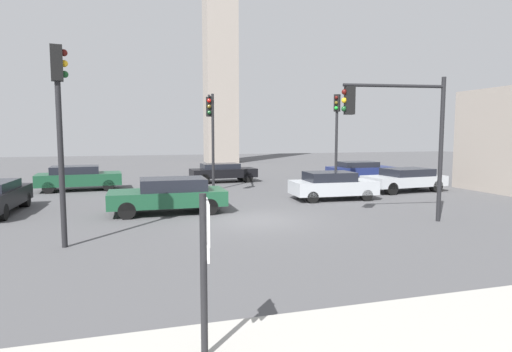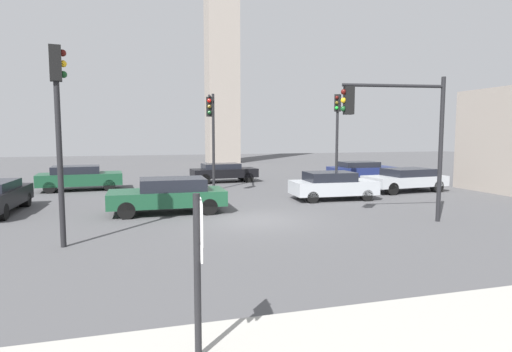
{
  "view_description": "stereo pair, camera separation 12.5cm",
  "coord_description": "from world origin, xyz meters",
  "px_view_note": "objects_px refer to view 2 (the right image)",
  "views": [
    {
      "loc": [
        -4.49,
        -15.6,
        3.33
      ],
      "look_at": [
        1.24,
        4.25,
        1.27
      ],
      "focal_mm": 29.76,
      "sensor_mm": 36.0,
      "label": 1
    },
    {
      "loc": [
        -4.37,
        -15.63,
        3.33
      ],
      "look_at": [
        1.24,
        4.25,
        1.27
      ],
      "focal_mm": 29.76,
      "sensor_mm": 36.0,
      "label": 2
    }
  ],
  "objects_px": {
    "car_5": "(169,194)",
    "car_6": "(223,172)",
    "car_3": "(361,170)",
    "direction_sign": "(199,258)",
    "car_1": "(405,179)",
    "traffic_light_2": "(212,123)",
    "traffic_light_1": "(58,110)",
    "car_2": "(79,177)",
    "traffic_light_0": "(397,120)",
    "traffic_light_3": "(337,124)",
    "car_4": "(332,185)"
  },
  "relations": [
    {
      "from": "car_5",
      "to": "traffic_light_2",
      "type": "bearing_deg",
      "value": -117.21
    },
    {
      "from": "car_4",
      "to": "car_6",
      "type": "height_order",
      "value": "car_4"
    },
    {
      "from": "traffic_light_0",
      "to": "car_1",
      "type": "relative_size",
      "value": 1.13
    },
    {
      "from": "traffic_light_0",
      "to": "car_6",
      "type": "xyz_separation_m",
      "value": [
        -3.5,
        14.92,
        -3.12
      ]
    },
    {
      "from": "direction_sign",
      "to": "car_3",
      "type": "xyz_separation_m",
      "value": [
        14.86,
        21.67,
        -0.89
      ]
    },
    {
      "from": "traffic_light_2",
      "to": "car_2",
      "type": "xyz_separation_m",
      "value": [
        -7.32,
        3.47,
        -3.14
      ]
    },
    {
      "from": "car_2",
      "to": "traffic_light_1",
      "type": "bearing_deg",
      "value": -89.16
    },
    {
      "from": "car_2",
      "to": "traffic_light_0",
      "type": "bearing_deg",
      "value": -50.39
    },
    {
      "from": "traffic_light_3",
      "to": "car_5",
      "type": "relative_size",
      "value": 1.17
    },
    {
      "from": "traffic_light_1",
      "to": "traffic_light_3",
      "type": "height_order",
      "value": "traffic_light_1"
    },
    {
      "from": "car_3",
      "to": "car_6",
      "type": "height_order",
      "value": "car_3"
    },
    {
      "from": "direction_sign",
      "to": "traffic_light_3",
      "type": "xyz_separation_m",
      "value": [
        10.65,
        17.14,
        2.3
      ]
    },
    {
      "from": "car_5",
      "to": "car_6",
      "type": "distance_m",
      "value": 11.5
    },
    {
      "from": "direction_sign",
      "to": "traffic_light_3",
      "type": "distance_m",
      "value": 20.31
    },
    {
      "from": "traffic_light_1",
      "to": "car_6",
      "type": "distance_m",
      "value": 17.49
    },
    {
      "from": "direction_sign",
      "to": "car_1",
      "type": "bearing_deg",
      "value": 53.77
    },
    {
      "from": "traffic_light_0",
      "to": "car_2",
      "type": "xyz_separation_m",
      "value": [
        -12.52,
        13.1,
        -3.06
      ]
    },
    {
      "from": "direction_sign",
      "to": "car_5",
      "type": "height_order",
      "value": "direction_sign"
    },
    {
      "from": "traffic_light_1",
      "to": "car_1",
      "type": "relative_size",
      "value": 1.22
    },
    {
      "from": "car_2",
      "to": "car_5",
      "type": "xyz_separation_m",
      "value": [
        4.55,
        -8.77,
        0.01
      ]
    },
    {
      "from": "car_3",
      "to": "car_5",
      "type": "distance_m",
      "value": 17.22
    },
    {
      "from": "direction_sign",
      "to": "car_3",
      "type": "height_order",
      "value": "direction_sign"
    },
    {
      "from": "direction_sign",
      "to": "car_5",
      "type": "bearing_deg",
      "value": 94.36
    },
    {
      "from": "direction_sign",
      "to": "car_1",
      "type": "xyz_separation_m",
      "value": [
        14.11,
        15.26,
        -0.87
      ]
    },
    {
      "from": "direction_sign",
      "to": "traffic_light_3",
      "type": "bearing_deg",
      "value": 64.67
    },
    {
      "from": "traffic_light_0",
      "to": "car_5",
      "type": "distance_m",
      "value": 9.57
    },
    {
      "from": "car_4",
      "to": "traffic_light_3",
      "type": "bearing_deg",
      "value": 63.57
    },
    {
      "from": "traffic_light_3",
      "to": "car_4",
      "type": "relative_size",
      "value": 1.31
    },
    {
      "from": "car_3",
      "to": "car_4",
      "type": "bearing_deg",
      "value": -126.27
    },
    {
      "from": "traffic_light_1",
      "to": "traffic_light_2",
      "type": "height_order",
      "value": "traffic_light_1"
    },
    {
      "from": "traffic_light_0",
      "to": "car_6",
      "type": "distance_m",
      "value": 15.64
    },
    {
      "from": "traffic_light_2",
      "to": "car_1",
      "type": "height_order",
      "value": "traffic_light_2"
    },
    {
      "from": "traffic_light_0",
      "to": "car_2",
      "type": "bearing_deg",
      "value": -38.72
    },
    {
      "from": "traffic_light_0",
      "to": "car_4",
      "type": "relative_size",
      "value": 1.26
    },
    {
      "from": "traffic_light_1",
      "to": "car_1",
      "type": "bearing_deg",
      "value": 15.33
    },
    {
      "from": "car_4",
      "to": "car_6",
      "type": "bearing_deg",
      "value": 115.3
    },
    {
      "from": "direction_sign",
      "to": "traffic_light_3",
      "type": "height_order",
      "value": "traffic_light_3"
    },
    {
      "from": "traffic_light_1",
      "to": "traffic_light_3",
      "type": "bearing_deg",
      "value": 26.22
    },
    {
      "from": "direction_sign",
      "to": "traffic_light_0",
      "type": "distance_m",
      "value": 11.76
    },
    {
      "from": "car_6",
      "to": "car_1",
      "type": "bearing_deg",
      "value": -43.26
    },
    {
      "from": "traffic_light_1",
      "to": "car_5",
      "type": "height_order",
      "value": "traffic_light_1"
    },
    {
      "from": "traffic_light_3",
      "to": "car_4",
      "type": "height_order",
      "value": "traffic_light_3"
    },
    {
      "from": "direction_sign",
      "to": "traffic_light_2",
      "type": "xyz_separation_m",
      "value": [
        3.24,
        17.52,
        2.32
      ]
    },
    {
      "from": "traffic_light_1",
      "to": "car_2",
      "type": "distance_m",
      "value": 13.88
    },
    {
      "from": "traffic_light_2",
      "to": "car_3",
      "type": "relative_size",
      "value": 1.2
    },
    {
      "from": "direction_sign",
      "to": "car_6",
      "type": "xyz_separation_m",
      "value": [
        4.93,
        22.81,
        -0.88
      ]
    },
    {
      "from": "traffic_light_2",
      "to": "car_4",
      "type": "relative_size",
      "value": 1.31
    },
    {
      "from": "car_4",
      "to": "car_5",
      "type": "xyz_separation_m",
      "value": [
        -8.24,
        -1.45,
        0.04
      ]
    },
    {
      "from": "traffic_light_0",
      "to": "traffic_light_3",
      "type": "distance_m",
      "value": 9.52
    },
    {
      "from": "traffic_light_1",
      "to": "car_6",
      "type": "relative_size",
      "value": 1.28
    }
  ]
}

